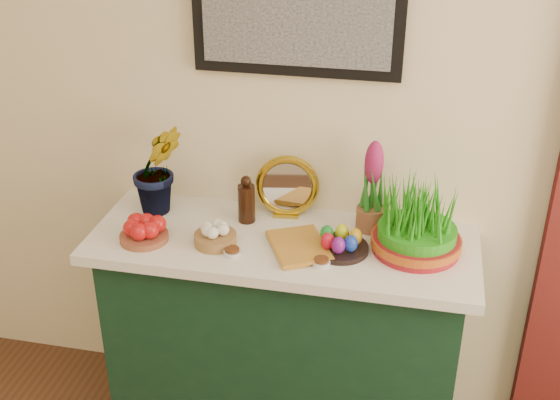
{
  "coord_description": "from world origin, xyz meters",
  "views": [
    {
      "loc": [
        0.32,
        -0.14,
        2.18
      ],
      "look_at": [
        -0.13,
        1.95,
        1.07
      ],
      "focal_mm": 45.0,
      "sensor_mm": 36.0,
      "label": 1
    }
  ],
  "objects_px": {
    "sideboard": "(283,340)",
    "wheatgrass_sabzeh": "(418,222)",
    "hyacinth_green": "(157,155)",
    "mirror": "(287,187)",
    "book": "(273,249)"
  },
  "relations": [
    {
      "from": "sideboard",
      "to": "wheatgrass_sabzeh",
      "type": "bearing_deg",
      "value": 1.44
    },
    {
      "from": "sideboard",
      "to": "book",
      "type": "distance_m",
      "value": 0.49
    },
    {
      "from": "book",
      "to": "mirror",
      "type": "bearing_deg",
      "value": 65.3
    },
    {
      "from": "hyacinth_green",
      "to": "mirror",
      "type": "relative_size",
      "value": 1.92
    },
    {
      "from": "hyacinth_green",
      "to": "book",
      "type": "height_order",
      "value": "hyacinth_green"
    },
    {
      "from": "hyacinth_green",
      "to": "sideboard",
      "type": "bearing_deg",
      "value": -43.97
    },
    {
      "from": "sideboard",
      "to": "wheatgrass_sabzeh",
      "type": "relative_size",
      "value": 4.13
    },
    {
      "from": "sideboard",
      "to": "wheatgrass_sabzeh",
      "type": "xyz_separation_m",
      "value": [
        0.47,
        0.01,
        0.58
      ]
    },
    {
      "from": "hyacinth_green",
      "to": "book",
      "type": "relative_size",
      "value": 1.95
    },
    {
      "from": "sideboard",
      "to": "hyacinth_green",
      "type": "distance_m",
      "value": 0.87
    },
    {
      "from": "book",
      "to": "wheatgrass_sabzeh",
      "type": "xyz_separation_m",
      "value": [
        0.48,
        0.12,
        0.1
      ]
    },
    {
      "from": "book",
      "to": "sideboard",
      "type": "bearing_deg",
      "value": 57.68
    },
    {
      "from": "sideboard",
      "to": "wheatgrass_sabzeh",
      "type": "distance_m",
      "value": 0.75
    },
    {
      "from": "hyacinth_green",
      "to": "wheatgrass_sabzeh",
      "type": "height_order",
      "value": "hyacinth_green"
    },
    {
      "from": "mirror",
      "to": "wheatgrass_sabzeh",
      "type": "distance_m",
      "value": 0.52
    }
  ]
}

